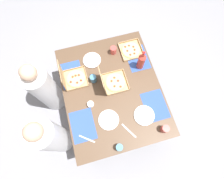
{
  "coord_description": "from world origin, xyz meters",
  "views": [
    {
      "loc": [
        -0.71,
        0.2,
        2.75
      ],
      "look_at": [
        0.0,
        0.0,
        0.75
      ],
      "focal_mm": 28.4,
      "sensor_mm": 36.0,
      "label": 1
    }
  ],
  "objects_px": {
    "cup_red": "(165,129)",
    "soda_bottle": "(141,61)",
    "pizza_box_edge_far": "(73,78)",
    "diner_left_seat": "(53,137)",
    "cup_clear_right": "(93,79)",
    "plate_middle": "(144,115)",
    "cup_clear_left": "(119,147)",
    "plate_far_left": "(109,120)",
    "pizza_box_corner_right": "(131,50)",
    "pizza_box_center": "(113,82)",
    "diner_right_seat": "(46,90)",
    "cup_spare": "(113,50)",
    "plate_far_right": "(92,60)",
    "condiment_bowl": "(91,104)"
  },
  "relations": [
    {
      "from": "cup_clear_left",
      "to": "cup_red",
      "type": "height_order",
      "value": "cup_red"
    },
    {
      "from": "soda_bottle",
      "to": "pizza_box_center",
      "type": "bearing_deg",
      "value": 108.64
    },
    {
      "from": "pizza_box_corner_right",
      "to": "pizza_box_center",
      "type": "height_order",
      "value": "pizza_box_center"
    },
    {
      "from": "soda_bottle",
      "to": "cup_spare",
      "type": "xyz_separation_m",
      "value": [
        0.28,
        0.27,
        -0.08
      ]
    },
    {
      "from": "plate_far_left",
      "to": "cup_spare",
      "type": "bearing_deg",
      "value": -19.12
    },
    {
      "from": "condiment_bowl",
      "to": "diner_right_seat",
      "type": "xyz_separation_m",
      "value": [
        0.44,
        0.55,
        -0.26
      ]
    },
    {
      "from": "pizza_box_center",
      "to": "soda_bottle",
      "type": "height_order",
      "value": "soda_bottle"
    },
    {
      "from": "cup_clear_left",
      "to": "condiment_bowl",
      "type": "relative_size",
      "value": 1.11
    },
    {
      "from": "cup_clear_right",
      "to": "soda_bottle",
      "type": "bearing_deg",
      "value": -86.85
    },
    {
      "from": "pizza_box_corner_right",
      "to": "plate_far_left",
      "type": "distance_m",
      "value": 0.96
    },
    {
      "from": "plate_middle",
      "to": "diner_left_seat",
      "type": "relative_size",
      "value": 0.2
    },
    {
      "from": "pizza_box_corner_right",
      "to": "cup_clear_right",
      "type": "height_order",
      "value": "cup_clear_right"
    },
    {
      "from": "pizza_box_corner_right",
      "to": "diner_right_seat",
      "type": "relative_size",
      "value": 0.25
    },
    {
      "from": "plate_far_right",
      "to": "plate_middle",
      "type": "distance_m",
      "value": 0.95
    },
    {
      "from": "plate_far_right",
      "to": "diner_right_seat",
      "type": "height_order",
      "value": "diner_right_seat"
    },
    {
      "from": "soda_bottle",
      "to": "diner_left_seat",
      "type": "distance_m",
      "value": 1.41
    },
    {
      "from": "pizza_box_edge_far",
      "to": "diner_left_seat",
      "type": "height_order",
      "value": "diner_left_seat"
    },
    {
      "from": "cup_clear_left",
      "to": "cup_red",
      "type": "bearing_deg",
      "value": -84.56
    },
    {
      "from": "pizza_box_edge_far",
      "to": "cup_clear_right",
      "type": "distance_m",
      "value": 0.25
    },
    {
      "from": "pizza_box_corner_right",
      "to": "cup_clear_right",
      "type": "relative_size",
      "value": 2.61
    },
    {
      "from": "plate_middle",
      "to": "cup_spare",
      "type": "height_order",
      "value": "cup_spare"
    },
    {
      "from": "pizza_box_edge_far",
      "to": "diner_left_seat",
      "type": "bearing_deg",
      "value": 143.79
    },
    {
      "from": "plate_middle",
      "to": "soda_bottle",
      "type": "xyz_separation_m",
      "value": [
        0.61,
        -0.16,
        0.12
      ]
    },
    {
      "from": "pizza_box_corner_right",
      "to": "diner_left_seat",
      "type": "relative_size",
      "value": 0.23
    },
    {
      "from": "plate_middle",
      "to": "cup_red",
      "type": "distance_m",
      "value": 0.26
    },
    {
      "from": "soda_bottle",
      "to": "cup_red",
      "type": "height_order",
      "value": "soda_bottle"
    },
    {
      "from": "pizza_box_edge_far",
      "to": "cup_clear_left",
      "type": "bearing_deg",
      "value": -161.13
    },
    {
      "from": "plate_far_left",
      "to": "plate_far_right",
      "type": "distance_m",
      "value": 0.8
    },
    {
      "from": "cup_clear_left",
      "to": "cup_spare",
      "type": "height_order",
      "value": "cup_spare"
    },
    {
      "from": "plate_far_left",
      "to": "soda_bottle",
      "type": "distance_m",
      "value": 0.8
    },
    {
      "from": "pizza_box_edge_far",
      "to": "diner_left_seat",
      "type": "xyz_separation_m",
      "value": [
        -0.58,
        0.42,
        -0.26
      ]
    },
    {
      "from": "pizza_box_corner_right",
      "to": "plate_far_right",
      "type": "height_order",
      "value": "pizza_box_corner_right"
    },
    {
      "from": "plate_middle",
      "to": "condiment_bowl",
      "type": "distance_m",
      "value": 0.63
    },
    {
      "from": "pizza_box_corner_right",
      "to": "cup_clear_right",
      "type": "distance_m",
      "value": 0.64
    },
    {
      "from": "pizza_box_edge_far",
      "to": "cup_clear_left",
      "type": "xyz_separation_m",
      "value": [
        -0.91,
        -0.31,
        -0.01
      ]
    },
    {
      "from": "plate_middle",
      "to": "cup_red",
      "type": "relative_size",
      "value": 2.22
    },
    {
      "from": "pizza_box_corner_right",
      "to": "cup_red",
      "type": "relative_size",
      "value": 2.65
    },
    {
      "from": "plate_far_right",
      "to": "cup_spare",
      "type": "xyz_separation_m",
      "value": [
        0.04,
        -0.29,
        0.04
      ]
    },
    {
      "from": "cup_clear_right",
      "to": "pizza_box_center",
      "type": "bearing_deg",
      "value": -114.99
    },
    {
      "from": "cup_clear_right",
      "to": "cup_spare",
      "type": "height_order",
      "value": "cup_clear_right"
    },
    {
      "from": "cup_spare",
      "to": "diner_left_seat",
      "type": "height_order",
      "value": "diner_left_seat"
    },
    {
      "from": "soda_bottle",
      "to": "diner_left_seat",
      "type": "xyz_separation_m",
      "value": [
        -0.53,
        1.26,
        -0.35
      ]
    },
    {
      "from": "cup_red",
      "to": "soda_bottle",
      "type": "bearing_deg",
      "value": 0.19
    },
    {
      "from": "cup_clear_right",
      "to": "diner_left_seat",
      "type": "height_order",
      "value": "diner_left_seat"
    },
    {
      "from": "plate_far_right",
      "to": "cup_red",
      "type": "bearing_deg",
      "value": -151.99
    },
    {
      "from": "plate_far_left",
      "to": "cup_spare",
      "type": "xyz_separation_m",
      "value": [
        0.84,
        -0.29,
        0.04
      ]
    },
    {
      "from": "soda_bottle",
      "to": "condiment_bowl",
      "type": "bearing_deg",
      "value": 114.47
    },
    {
      "from": "plate_far_right",
      "to": "cup_clear_right",
      "type": "bearing_deg",
      "value": 170.86
    },
    {
      "from": "pizza_box_corner_right",
      "to": "cup_spare",
      "type": "bearing_deg",
      "value": 81.45
    },
    {
      "from": "pizza_box_center",
      "to": "diner_right_seat",
      "type": "distance_m",
      "value": 0.95
    }
  ]
}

